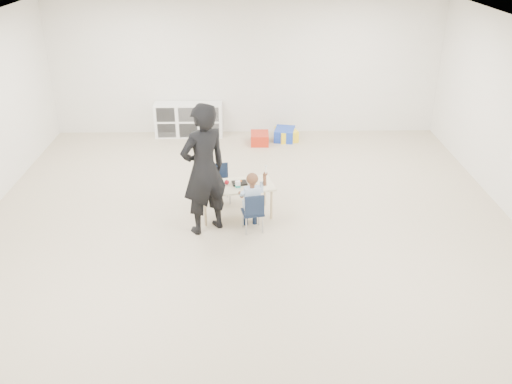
{
  "coord_description": "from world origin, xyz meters",
  "views": [
    {
      "loc": [
        -0.02,
        -6.57,
        4.01
      ],
      "look_at": [
        0.12,
        -0.18,
        0.85
      ],
      "focal_mm": 38.0,
      "sensor_mm": 36.0,
      "label": 1
    }
  ],
  "objects_px": {
    "child": "(253,201)",
    "cubby_shelf": "(189,120)",
    "adult": "(204,170)",
    "chair_near": "(253,211)",
    "table": "(236,200)"
  },
  "relations": [
    {
      "from": "chair_near",
      "to": "table",
      "type": "bearing_deg",
      "value": 106.71
    },
    {
      "from": "adult",
      "to": "chair_near",
      "type": "bearing_deg",
      "value": 142.81
    },
    {
      "from": "cubby_shelf",
      "to": "child",
      "type": "bearing_deg",
      "value": -72.28
    },
    {
      "from": "table",
      "to": "chair_near",
      "type": "relative_size",
      "value": 1.96
    },
    {
      "from": "adult",
      "to": "child",
      "type": "bearing_deg",
      "value": 142.81
    },
    {
      "from": "table",
      "to": "child",
      "type": "height_order",
      "value": "child"
    },
    {
      "from": "cubby_shelf",
      "to": "adult",
      "type": "bearing_deg",
      "value": -81.39
    },
    {
      "from": "child",
      "to": "cubby_shelf",
      "type": "xyz_separation_m",
      "value": [
        -1.28,
        4.0,
        -0.13
      ]
    },
    {
      "from": "chair_near",
      "to": "adult",
      "type": "bearing_deg",
      "value": 166.0
    },
    {
      "from": "child",
      "to": "adult",
      "type": "height_order",
      "value": "adult"
    },
    {
      "from": "table",
      "to": "cubby_shelf",
      "type": "height_order",
      "value": "cubby_shelf"
    },
    {
      "from": "chair_near",
      "to": "child",
      "type": "distance_m",
      "value": 0.18
    },
    {
      "from": "table",
      "to": "chair_near",
      "type": "distance_m",
      "value": 0.52
    },
    {
      "from": "cubby_shelf",
      "to": "adult",
      "type": "height_order",
      "value": "adult"
    },
    {
      "from": "child",
      "to": "cubby_shelf",
      "type": "height_order",
      "value": "child"
    }
  ]
}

